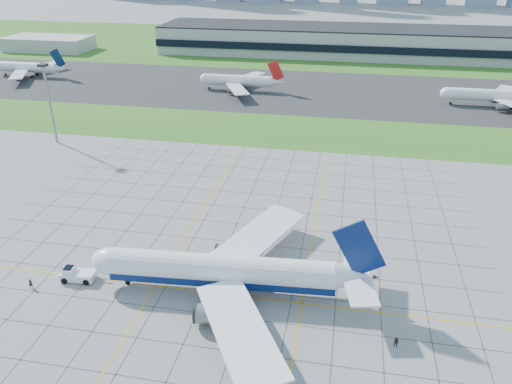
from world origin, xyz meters
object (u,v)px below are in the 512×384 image
(airliner, at_px, (224,271))
(crew_far, at_px, (396,342))
(crew_near, at_px, (31,284))
(distant_jet_2, at_px, (504,96))
(pushback_tug, at_px, (76,274))
(distant_jet_0, at_px, (29,67))
(light_mast, at_px, (48,94))
(distant_jet_1, at_px, (239,80))

(airliner, distance_m, crew_far, 32.14)
(crew_near, height_order, distant_jet_2, distant_jet_2)
(airliner, height_order, pushback_tug, airliner)
(crew_far, relative_size, distant_jet_2, 0.04)
(crew_near, xyz_separation_m, distant_jet_2, (116.73, 141.81, 3.53))
(distant_jet_0, bearing_deg, light_mast, -52.67)
(crew_near, relative_size, crew_far, 1.05)
(pushback_tug, relative_size, distant_jet_0, 0.23)
(light_mast, xyz_separation_m, crew_near, (37.03, -72.01, -15.22))
(airliner, relative_size, crew_near, 28.54)
(light_mast, bearing_deg, crew_near, -62.79)
(airliner, distance_m, pushback_tug, 29.36)
(pushback_tug, bearing_deg, distant_jet_1, 85.63)
(distant_jet_1, bearing_deg, crew_near, -93.12)
(light_mast, bearing_deg, airliner, -42.07)
(pushback_tug, xyz_separation_m, distant_jet_0, (-105.92, 148.84, 3.30))
(light_mast, distance_m, distant_jet_2, 169.26)
(distant_jet_2, bearing_deg, airliner, -120.59)
(distant_jet_0, distance_m, distant_jet_2, 215.71)
(crew_far, height_order, distant_jet_1, distant_jet_1)
(pushback_tug, height_order, crew_far, pushback_tug)
(airliner, height_order, crew_far, airliner)
(crew_near, xyz_separation_m, distant_jet_1, (7.98, 146.52, 3.52))
(light_mast, height_order, distant_jet_0, light_mast)
(airliner, xyz_separation_m, distant_jet_0, (-135.02, 147.08, -0.19))
(light_mast, bearing_deg, pushback_tug, -56.93)
(light_mast, distance_m, crew_near, 82.39)
(distant_jet_0, xyz_separation_m, distant_jet_1, (106.67, -6.36, 0.00))
(crew_near, distance_m, distant_jet_2, 183.71)
(crew_far, xyz_separation_m, distant_jet_2, (49.72, 144.81, 3.57))
(crew_far, relative_size, distant_jet_1, 0.04)
(airliner, height_order, distant_jet_1, airliner)
(airliner, distance_m, distant_jet_0, 199.66)
(distant_jet_0, height_order, distant_jet_2, same)
(pushback_tug, bearing_deg, crew_far, -10.78)
(airliner, bearing_deg, distant_jet_1, 97.32)
(light_mast, relative_size, crew_near, 13.32)
(distant_jet_1, distance_m, distant_jet_2, 108.85)
(airliner, relative_size, crew_far, 29.89)
(airliner, height_order, crew_near, airliner)
(light_mast, relative_size, crew_far, 13.95)
(light_mast, height_order, distant_jet_1, light_mast)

